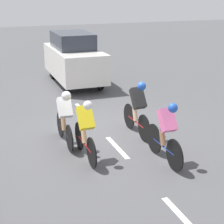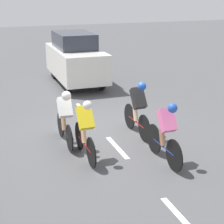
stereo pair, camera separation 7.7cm
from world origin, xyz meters
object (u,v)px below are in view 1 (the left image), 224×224
cyclist_white (65,116)px  cyclist_black (138,107)px  cyclist_pink (166,131)px  support_car (74,59)px  cyclist_yellow (85,128)px

cyclist_white → cyclist_black: size_ratio=0.98×
cyclist_pink → support_car: bearing=-89.7°
cyclist_yellow → support_car: support_car is taller
cyclist_pink → cyclist_white: bearing=-43.0°
cyclist_pink → cyclist_yellow: size_ratio=1.00×
cyclist_black → cyclist_yellow: cyclist_black is taller
cyclist_pink → cyclist_white: cyclist_pink is taller
cyclist_black → cyclist_yellow: size_ratio=1.00×
cyclist_black → support_car: support_car is taller
cyclist_yellow → support_car: bearing=-102.7°
cyclist_pink → support_car: support_car is taller
cyclist_white → support_car: (-1.83, -6.05, 0.27)m
cyclist_pink → cyclist_black: (-0.07, -1.71, 0.04)m
cyclist_black → cyclist_white: bearing=-1.1°
cyclist_black → cyclist_pink: bearing=87.7°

